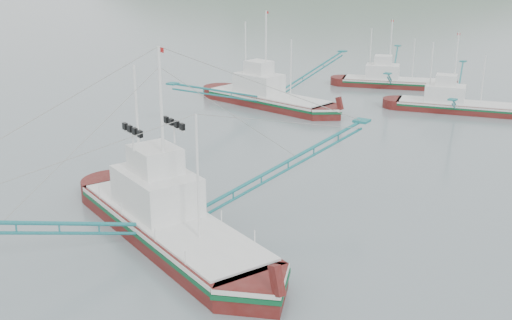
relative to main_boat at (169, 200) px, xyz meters
The scene contains 5 objects.
ground 2.89m from the main_boat, 14.74° to the left, with size 1200.00×1200.00×0.00m, color slate.
main_boat is the anchor object (origin of this frame).
bg_boat_far 39.05m from the main_boat, 83.07° to the left, with size 11.96×20.64×8.48m.
bg_boat_left 33.17m from the main_boat, 112.06° to the left, with size 14.76×25.74×10.50m.
bg_boat_extra 47.37m from the main_boat, 96.40° to the left, with size 11.95×20.38×8.48m.
Camera 1 is at (20.18, -25.58, 15.45)m, focal length 45.00 mm.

